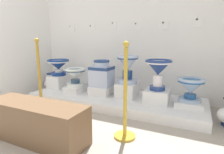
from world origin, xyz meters
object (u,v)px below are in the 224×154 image
(info_placard_second, at_px, (92,28))
(antique_toilet_rightmost, at_px, (75,75))
(plinth_block_pale_glazed, at_px, (157,96))
(antique_toilet_pale_glazed, at_px, (158,69))
(antique_toilet_broad_patterned, at_px, (102,73))
(museum_bench, at_px, (35,121))
(info_placard_first, at_px, (72,28))
(info_placard_fourth, at_px, (138,26))
(antique_toilet_leftmost, at_px, (128,66))
(info_placard_sixth, at_px, (199,22))
(stanchion_post_near_right, at_px, (125,108))
(antique_toilet_central_ornate, at_px, (58,65))
(stanchion_post_near_left, at_px, (40,90))
(plinth_block_leftmost, at_px, (127,90))
(plinth_block_broad_patterned, at_px, (102,90))
(plinth_block_central_ornate, at_px, (59,81))
(plinth_block_tall_cobalt, at_px, (189,104))
(info_placard_third, at_px, (114,25))
(info_placard_fifth, at_px, (165,25))
(decorative_vase_companion, at_px, (51,83))
(antique_toilet_tall_cobalt, at_px, (191,87))
(plinth_block_rightmost, at_px, (76,89))

(info_placard_second, bearing_deg, antique_toilet_rightmost, -91.02)
(plinth_block_pale_glazed, xyz_separation_m, antique_toilet_pale_glazed, (0.00, -0.00, 0.41))
(antique_toilet_broad_patterned, relative_size, museum_bench, 0.38)
(info_placard_first, height_order, info_placard_fourth, info_placard_first)
(antique_toilet_leftmost, xyz_separation_m, info_placard_sixth, (0.98, 0.46, 0.67))
(info_placard_first, bearing_deg, antique_toilet_pale_glazed, -16.46)
(info_placard_fourth, bearing_deg, info_placard_first, 180.00)
(info_placard_first, xyz_separation_m, stanchion_post_near_right, (1.77, -1.47, -0.96))
(antique_toilet_central_ornate, relative_size, antique_toilet_leftmost, 0.92)
(antique_toilet_pale_glazed, relative_size, info_placard_second, 3.40)
(antique_toilet_central_ornate, relative_size, antique_toilet_rightmost, 1.11)
(antique_toilet_leftmost, height_order, stanchion_post_near_left, stanchion_post_near_left)
(antique_toilet_rightmost, relative_size, plinth_block_leftmost, 0.98)
(stanchion_post_near_right, bearing_deg, antique_toilet_central_ornate, 150.20)
(antique_toilet_pale_glazed, distance_m, museum_bench, 1.72)
(stanchion_post_near_left, bearing_deg, antique_toilet_broad_patterned, 60.84)
(plinth_block_broad_patterned, bearing_deg, antique_toilet_central_ornate, 176.22)
(plinth_block_broad_patterned, distance_m, antique_toilet_broad_patterned, 0.29)
(info_placard_fourth, relative_size, stanchion_post_near_left, 0.13)
(plinth_block_central_ornate, bearing_deg, museum_bench, -56.93)
(info_placard_fourth, bearing_deg, museum_bench, -104.07)
(antique_toilet_broad_patterned, bearing_deg, plinth_block_tall_cobalt, -0.24)
(antique_toilet_leftmost, bearing_deg, info_placard_third, 134.25)
(plinth_block_pale_glazed, distance_m, stanchion_post_near_left, 1.66)
(antique_toilet_broad_patterned, xyz_separation_m, plinth_block_leftmost, (0.43, 0.06, -0.25))
(plinth_block_tall_cobalt, bearing_deg, info_placard_third, 159.18)
(antique_toilet_leftmost, relative_size, info_placard_fifth, 3.16)
(antique_toilet_central_ornate, distance_m, decorative_vase_companion, 0.60)
(antique_toilet_tall_cobalt, xyz_separation_m, info_placard_fifth, (-0.47, 0.53, 0.87))
(antique_toilet_central_ornate, xyz_separation_m, museum_bench, (0.95, -1.45, -0.38))
(plinth_block_tall_cobalt, xyz_separation_m, stanchion_post_near_right, (-0.59, -0.94, 0.16))
(antique_toilet_rightmost, bearing_deg, museum_bench, -70.71)
(plinth_block_central_ornate, relative_size, antique_toilet_leftmost, 0.88)
(info_placard_sixth, distance_m, stanchion_post_near_left, 2.54)
(plinth_block_tall_cobalt, bearing_deg, stanchion_post_near_right, -122.02)
(plinth_block_broad_patterned, height_order, stanchion_post_near_right, stanchion_post_near_right)
(info_placard_first, relative_size, info_placard_third, 1.02)
(info_placard_fourth, relative_size, info_placard_sixth, 0.96)
(stanchion_post_near_left, bearing_deg, plinth_block_broad_patterned, 60.84)
(decorative_vase_companion, bearing_deg, museum_bench, -50.52)
(plinth_block_pale_glazed, bearing_deg, antique_toilet_leftmost, 168.14)
(plinth_block_rightmost, xyz_separation_m, stanchion_post_near_left, (0.01, -0.81, 0.18))
(plinth_block_broad_patterned, relative_size, decorative_vase_companion, 1.02)
(decorative_vase_companion, bearing_deg, plinth_block_rightmost, -18.62)
(antique_toilet_tall_cobalt, bearing_deg, plinth_block_central_ornate, 178.28)
(antique_toilet_leftmost, relative_size, antique_toilet_pale_glazed, 1.01)
(plinth_block_broad_patterned, height_order, info_placard_fourth, info_placard_fourth)
(plinth_block_rightmost, height_order, info_placard_first, info_placard_first)
(plinth_block_central_ornate, bearing_deg, stanchion_post_near_left, -62.26)
(plinth_block_central_ornate, relative_size, plinth_block_tall_cobalt, 1.07)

